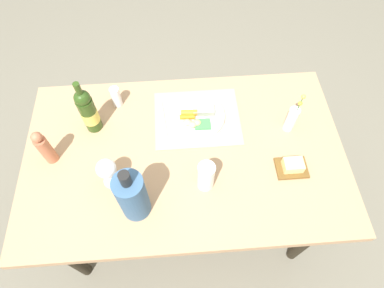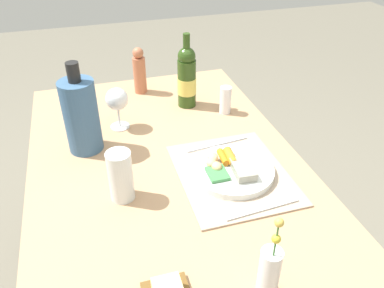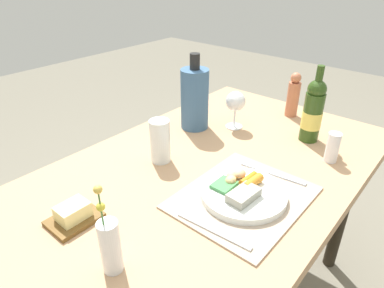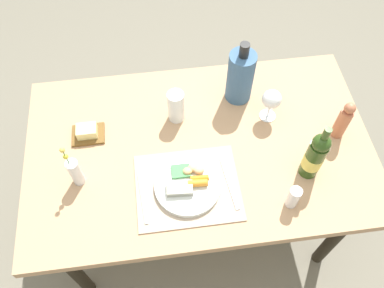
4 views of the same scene
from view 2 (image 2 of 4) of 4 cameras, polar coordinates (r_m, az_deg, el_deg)
dining_table at (r=1.23m, az=-3.12°, el=-6.75°), size 1.38×0.84×0.72m
placemat at (r=1.18m, az=5.95°, el=-4.39°), size 0.39×0.32×0.01m
dinner_plate at (r=1.16m, az=5.85°, el=-3.71°), size 0.25×0.25×0.05m
fork at (r=1.07m, az=10.34°, el=-9.35°), size 0.03×0.22×0.00m
knife at (r=1.29m, az=3.69°, el=0.02°), size 0.04×0.22×0.00m
cooler_bottle at (r=1.27m, az=-15.98°, el=4.06°), size 0.11×0.11×0.30m
pepper_mill at (r=1.62m, az=-7.72°, el=10.52°), size 0.05×0.05×0.19m
flower_vase at (r=0.85m, az=11.26°, el=-18.03°), size 0.05×0.05×0.23m
wine_glass at (r=1.37m, az=-10.96°, el=6.34°), size 0.08×0.08×0.15m
water_tumbler at (r=1.07m, az=-10.40°, el=-5.04°), size 0.07×0.07×0.15m
wine_bottle at (r=1.49m, az=-0.77°, el=9.72°), size 0.07×0.07×0.29m
salt_shaker at (r=1.47m, az=4.93°, el=6.45°), size 0.04×0.04×0.10m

